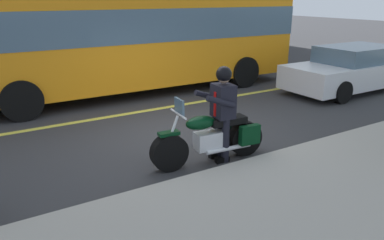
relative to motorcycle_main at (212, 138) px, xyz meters
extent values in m
plane|color=#333335|center=(-0.19, -1.50, -0.45)|extent=(80.00, 80.00, 0.00)
cube|color=#E5DB4C|center=(-0.19, -3.50, -0.45)|extent=(60.00, 0.16, 0.01)
cylinder|color=black|center=(0.84, -0.07, -0.12)|extent=(0.67, 0.26, 0.66)
cylinder|color=black|center=(-0.70, 0.06, -0.12)|extent=(0.67, 0.26, 0.66)
cube|color=silver|center=(0.05, -0.01, -0.03)|extent=(0.58, 0.33, 0.32)
ellipsoid|color=black|center=(0.24, -0.02, 0.33)|extent=(0.58, 0.33, 0.24)
cube|color=black|center=(-0.30, 0.02, 0.29)|extent=(0.72, 0.34, 0.12)
cube|color=black|center=(-0.63, 0.27, 0.03)|extent=(0.41, 0.15, 0.36)
cube|color=black|center=(-0.67, -0.17, 0.03)|extent=(0.41, 0.15, 0.36)
cylinder|color=silver|center=(0.82, -0.07, 0.15)|extent=(0.35, 0.08, 0.76)
cylinder|color=silver|center=(0.66, -0.06, 0.55)|extent=(0.09, 0.60, 0.04)
cube|color=black|center=(0.84, -0.07, 0.23)|extent=(0.37, 0.19, 0.06)
cylinder|color=silver|center=(-0.24, 0.18, -0.19)|extent=(0.90, 0.16, 0.08)
cube|color=slate|center=(0.64, -0.06, 0.67)|extent=(0.07, 0.32, 0.28)
cylinder|color=black|center=(-0.19, 0.13, -0.03)|extent=(0.14, 0.14, 0.84)
cube|color=black|center=(-0.13, 0.13, -0.40)|extent=(0.27, 0.13, 0.10)
cylinder|color=black|center=(-0.21, -0.10, -0.03)|extent=(0.14, 0.14, 0.84)
cube|color=black|center=(-0.15, -0.11, -0.40)|extent=(0.27, 0.13, 0.10)
cube|color=black|center=(-0.20, 0.01, 0.67)|extent=(0.35, 0.43, 0.60)
cube|color=red|center=(-0.04, 0.00, 0.63)|extent=(0.03, 0.07, 0.44)
cylinder|color=black|center=(-0.01, 0.22, 0.73)|extent=(0.56, 0.15, 0.28)
cylinder|color=black|center=(-0.04, -0.22, 0.73)|extent=(0.56, 0.15, 0.28)
sphere|color=tan|center=(-0.20, 0.01, 1.10)|extent=(0.22, 0.22, 0.22)
sphere|color=black|center=(-0.20, 0.01, 1.15)|extent=(0.28, 0.28, 0.28)
cube|color=orange|center=(-0.61, -5.53, 1.32)|extent=(11.00, 2.50, 2.85)
cube|color=slate|center=(-0.61, -5.53, 1.65)|extent=(11.04, 2.52, 0.90)
cube|color=slate|center=(-6.11, -5.53, 1.55)|extent=(0.06, 2.40, 1.90)
cylinder|color=black|center=(-4.21, -6.73, 0.05)|extent=(1.00, 0.30, 1.00)
cylinder|color=black|center=(-4.21, -4.33, 0.05)|extent=(1.00, 0.30, 1.00)
cylinder|color=black|center=(2.59, -6.73, 0.05)|extent=(1.00, 0.30, 1.00)
cylinder|color=black|center=(2.59, -4.33, 0.05)|extent=(1.00, 0.30, 1.00)
cube|color=white|center=(-6.75, -2.18, 0.10)|extent=(4.60, 1.80, 0.70)
cube|color=slate|center=(-6.95, -2.18, 0.65)|extent=(2.40, 1.60, 0.60)
cylinder|color=black|center=(-5.30, -1.33, -0.13)|extent=(0.64, 0.22, 0.64)
cylinder|color=black|center=(-5.30, -3.03, -0.13)|extent=(0.64, 0.22, 0.64)
cylinder|color=black|center=(-8.20, -3.03, -0.13)|extent=(0.64, 0.22, 0.64)
cube|color=slate|center=(-10.52, -12.47, 1.55)|extent=(1.10, 0.06, 1.60)
cube|color=slate|center=(-4.91, -12.47, 1.55)|extent=(1.10, 0.06, 1.60)
cube|color=slate|center=(0.70, -12.47, 1.55)|extent=(1.10, 0.06, 1.60)
camera|label=1|loc=(3.56, 5.17, 2.44)|focal=34.90mm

